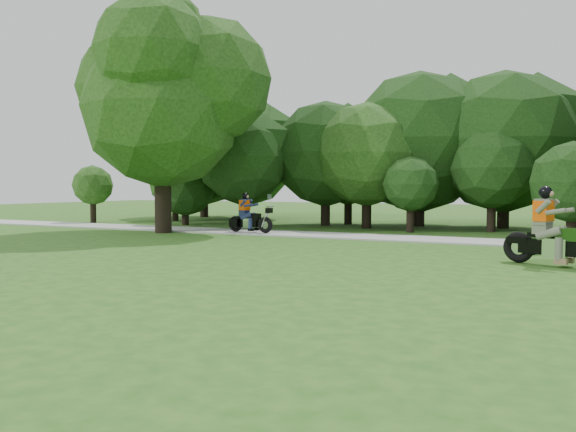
% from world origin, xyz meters
% --- Properties ---
extents(ground, '(100.00, 100.00, 0.00)m').
position_xyz_m(ground, '(0.00, 0.00, 0.00)').
color(ground, '#255618').
rests_on(ground, ground).
extents(walkway, '(60.00, 2.20, 0.06)m').
position_xyz_m(walkway, '(0.00, 8.00, 0.03)').
color(walkway, '#ABABA5').
rests_on(walkway, ground).
extents(tree_line, '(39.55, 12.15, 7.50)m').
position_xyz_m(tree_line, '(1.92, 14.52, 3.61)').
color(tree_line, black).
rests_on(tree_line, ground).
extents(big_tree_west, '(8.64, 6.56, 9.96)m').
position_xyz_m(big_tree_west, '(-10.54, 6.85, 5.76)').
color(big_tree_west, black).
rests_on(big_tree_west, ground).
extents(chopper_motorcycle, '(2.60, 1.34, 1.91)m').
position_xyz_m(chopper_motorcycle, '(4.01, 2.84, 0.70)').
color(chopper_motorcycle, black).
rests_on(chopper_motorcycle, ground).
extents(touring_motorcycle, '(2.08, 0.68, 1.59)m').
position_xyz_m(touring_motorcycle, '(-7.13, 7.57, 0.64)').
color(touring_motorcycle, black).
rests_on(touring_motorcycle, walkway).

